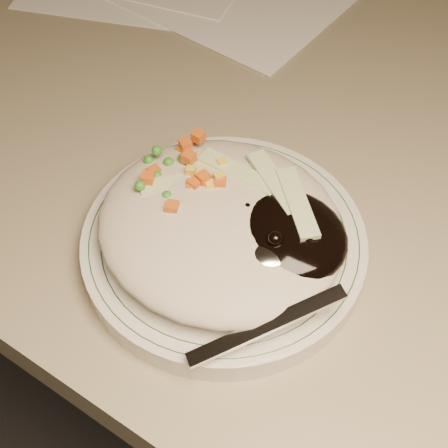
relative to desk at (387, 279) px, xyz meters
The scene contains 4 objects.
desk is the anchor object (origin of this frame).
plate 0.30m from the desk, 117.28° to the right, with size 0.23×0.23×0.02m, color silver.
plate_rim 0.31m from the desk, 117.28° to the right, with size 0.21×0.21×0.00m.
meal 0.33m from the desk, 116.17° to the right, with size 0.21×0.19×0.05m.
Camera 1 is at (0.06, 0.94, 1.15)m, focal length 50.00 mm.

